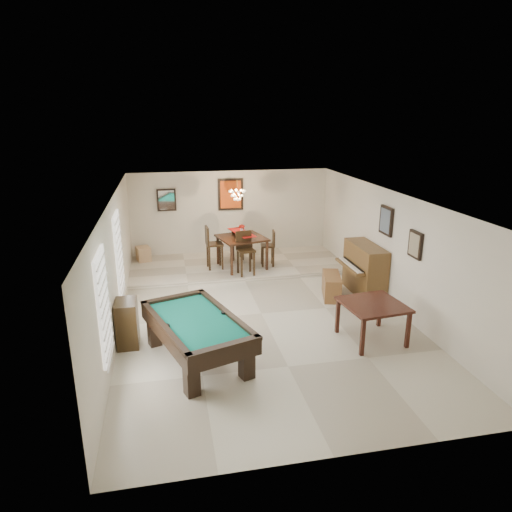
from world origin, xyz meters
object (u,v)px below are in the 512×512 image
object	(u,v)px
corner_bench	(143,254)
upright_piano	(359,270)
dining_chair_north	(237,243)
piano_bench	(331,286)
pool_table	(197,340)
dining_table	(242,250)
flower_vase	(242,229)
apothecary_chest	(127,323)
dining_chair_south	(246,254)
chandelier	(237,191)
dining_chair_west	(215,247)
dining_chair_east	(268,248)
square_table	(372,322)

from	to	relation	value
corner_bench	upright_piano	bearing A→B (deg)	-32.66
dining_chair_north	piano_bench	bearing A→B (deg)	116.21
pool_table	piano_bench	size ratio (longest dim) A/B	2.38
pool_table	dining_table	size ratio (longest dim) A/B	1.98
flower_vase	corner_bench	xyz separation A→B (m)	(-2.72, 1.14, -0.90)
piano_bench	apothecary_chest	distance (m)	4.87
upright_piano	dining_chair_north	world-z (taller)	upright_piano
apothecary_chest	dining_table	distance (m)	4.73
apothecary_chest	flower_vase	world-z (taller)	flower_vase
dining_table	dining_chair_south	distance (m)	0.64
apothecary_chest	corner_bench	world-z (taller)	apothecary_chest
piano_bench	flower_vase	distance (m)	3.05
piano_bench	chandelier	size ratio (longest dim) A/B	1.65
dining_chair_south	pool_table	bearing A→B (deg)	-119.29
dining_chair_west	dining_chair_east	size ratio (longest dim) A/B	1.20
flower_vase	chandelier	bearing A→B (deg)	102.37
square_table	flower_vase	bearing A→B (deg)	111.54
upright_piano	dining_chair_south	bearing A→B (deg)	147.97
dining_chair_south	apothecary_chest	bearing A→B (deg)	-139.65
corner_bench	dining_chair_west	bearing A→B (deg)	-29.04
dining_chair_west	corner_bench	size ratio (longest dim) A/B	2.65
dining_chair_north	flower_vase	bearing A→B (deg)	87.05
pool_table	apothecary_chest	size ratio (longest dim) A/B	2.64
upright_piano	dining_chair_west	xyz separation A→B (m)	(-3.25, 2.25, 0.10)
piano_bench	corner_bench	bearing A→B (deg)	142.84
pool_table	dining_chair_north	bearing A→B (deg)	55.21
dining_chair_east	dining_chair_south	bearing A→B (deg)	-41.54
dining_chair_south	dining_chair_east	distance (m)	0.97
apothecary_chest	dining_table	xyz separation A→B (m)	(2.85, 3.77, 0.17)
dining_table	dining_chair_north	bearing A→B (deg)	91.65
square_table	flower_vase	xyz separation A→B (m)	(-1.78, 4.50, 0.84)
dining_chair_north	dining_chair_west	bearing A→B (deg)	39.82
dining_chair_north	chandelier	xyz separation A→B (m)	(-0.04, -0.46, 1.60)
upright_piano	dining_chair_east	world-z (taller)	upright_piano
piano_bench	dining_chair_west	bearing A→B (deg)	137.55
dining_table	dining_chair_east	xyz separation A→B (m)	(0.73, -0.01, 0.01)
pool_table	square_table	size ratio (longest dim) A/B	2.12
pool_table	piano_bench	distance (m)	4.11
upright_piano	apothecary_chest	size ratio (longest dim) A/B	1.65
dining_chair_west	dining_chair_south	bearing A→B (deg)	-135.85
dining_table	dining_chair_west	size ratio (longest dim) A/B	1.00
square_table	dining_chair_east	world-z (taller)	dining_chair_east
pool_table	apothecary_chest	distance (m)	1.51
square_table	dining_chair_north	world-z (taller)	dining_chair_north
square_table	dining_table	distance (m)	4.85
flower_vase	dining_chair_south	xyz separation A→B (m)	(-0.00, -0.64, -0.53)
dining_chair_north	dining_table	bearing A→B (deg)	87.05
piano_bench	dining_chair_east	xyz separation A→B (m)	(-1.06, 2.27, 0.34)
dining_chair_north	dining_chair_west	size ratio (longest dim) A/B	0.81
corner_bench	chandelier	distance (m)	3.36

